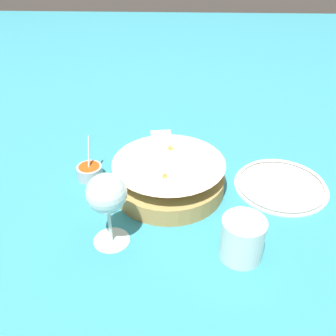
% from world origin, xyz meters
% --- Properties ---
extents(ground_plane, '(4.00, 4.00, 0.00)m').
position_xyz_m(ground_plane, '(0.00, 0.00, 0.00)').
color(ground_plane, teal).
extents(food_basket, '(0.27, 0.27, 0.09)m').
position_xyz_m(food_basket, '(-0.02, 0.00, 0.04)').
color(food_basket, '#B2894C').
rests_on(food_basket, ground_plane).
extents(sauce_cup, '(0.07, 0.06, 0.11)m').
position_xyz_m(sauce_cup, '(0.02, 0.20, 0.02)').
color(sauce_cup, '#B7B7BC').
rests_on(sauce_cup, ground_plane).
extents(wine_glass, '(0.08, 0.08, 0.16)m').
position_xyz_m(wine_glass, '(-0.20, 0.11, 0.12)').
color(wine_glass, silver).
rests_on(wine_glass, ground_plane).
extents(beer_mug, '(0.12, 0.09, 0.09)m').
position_xyz_m(beer_mug, '(-0.23, -0.15, 0.04)').
color(beer_mug, silver).
rests_on(beer_mug, ground_plane).
extents(side_plate, '(0.23, 0.23, 0.01)m').
position_xyz_m(side_plate, '(-0.00, -0.28, 0.01)').
color(side_plate, white).
rests_on(side_plate, ground_plane).
extents(napkin, '(0.11, 0.08, 0.01)m').
position_xyz_m(napkin, '(0.23, 0.03, 0.00)').
color(napkin, white).
rests_on(napkin, ground_plane).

